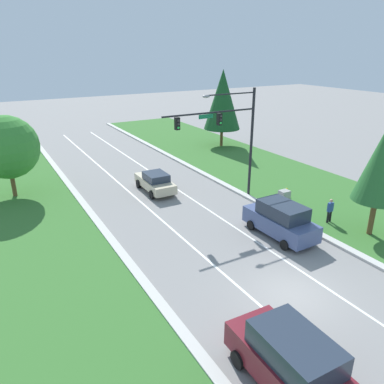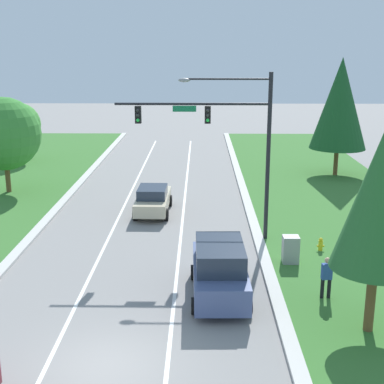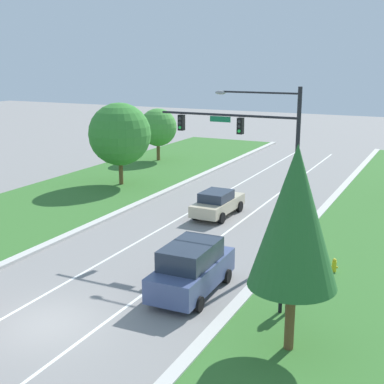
# 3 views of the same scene
# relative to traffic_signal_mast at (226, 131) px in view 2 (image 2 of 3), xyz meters

# --- Properties ---
(ground_plane) EXTENTS (160.00, 160.00, 0.00)m
(ground_plane) POSITION_rel_traffic_signal_mast_xyz_m (-3.95, -11.06, -5.38)
(ground_plane) COLOR gray
(curb_strip_right) EXTENTS (0.50, 90.00, 0.15)m
(curb_strip_right) POSITION_rel_traffic_signal_mast_xyz_m (1.70, -11.06, -5.31)
(curb_strip_right) COLOR beige
(curb_strip_right) RESTS_ON ground_plane
(lane_stripe_inner_left) EXTENTS (0.14, 81.00, 0.01)m
(lane_stripe_inner_left) POSITION_rel_traffic_signal_mast_xyz_m (-5.75, -11.06, -5.38)
(lane_stripe_inner_left) COLOR white
(lane_stripe_inner_left) RESTS_ON ground_plane
(lane_stripe_inner_right) EXTENTS (0.14, 81.00, 0.01)m
(lane_stripe_inner_right) POSITION_rel_traffic_signal_mast_xyz_m (-2.15, -11.06, -5.38)
(lane_stripe_inner_right) COLOR white
(lane_stripe_inner_right) RESTS_ON ground_plane
(traffic_signal_mast) EXTENTS (7.33, 0.41, 8.12)m
(traffic_signal_mast) POSITION_rel_traffic_signal_mast_xyz_m (0.00, 0.00, 0.00)
(traffic_signal_mast) COLOR black
(traffic_signal_mast) RESTS_ON ground_plane
(champagne_sedan) EXTENTS (2.02, 4.56, 1.59)m
(champagne_sedan) POSITION_rel_traffic_signal_mast_xyz_m (-3.88, 4.36, -4.57)
(champagne_sedan) COLOR beige
(champagne_sedan) RESTS_ON ground_plane
(slate_blue_suv) EXTENTS (2.24, 4.83, 2.13)m
(slate_blue_suv) POSITION_rel_traffic_signal_mast_xyz_m (-0.45, -6.27, -4.32)
(slate_blue_suv) COLOR #475684
(slate_blue_suv) RESTS_ON ground_plane
(utility_cabinet) EXTENTS (0.70, 0.60, 1.28)m
(utility_cabinet) POSITION_rel_traffic_signal_mast_xyz_m (2.76, -3.12, -4.74)
(utility_cabinet) COLOR #9E9E99
(utility_cabinet) RESTS_ON ground_plane
(pedestrian) EXTENTS (0.40, 0.25, 1.69)m
(pedestrian) POSITION_rel_traffic_signal_mast_xyz_m (3.52, -6.55, -4.45)
(pedestrian) COLOR black
(pedestrian) RESTS_ON ground_plane
(fire_hydrant) EXTENTS (0.34, 0.20, 0.70)m
(fire_hydrant) POSITION_rel_traffic_signal_mast_xyz_m (4.41, -1.65, -5.04)
(fire_hydrant) COLOR gold
(fire_hydrant) RESTS_ON ground_plane
(conifer_near_right_tree) EXTENTS (4.08, 4.08, 8.61)m
(conifer_near_right_tree) POSITION_rel_traffic_signal_mast_xyz_m (8.88, 13.95, -0.04)
(conifer_near_right_tree) COLOR brown
(conifer_near_right_tree) RESTS_ON ground_plane
(oak_near_left_tree) EXTENTS (4.68, 4.68, 6.24)m
(oak_near_left_tree) POSITION_rel_traffic_signal_mast_xyz_m (-13.74, 8.70, -1.48)
(oak_near_left_tree) COLOR brown
(oak_near_left_tree) RESTS_ON ground_plane
(conifer_far_right_tree) EXTENTS (2.87, 2.87, 6.90)m
(conifer_far_right_tree) POSITION_rel_traffic_signal_mast_xyz_m (4.41, -8.93, -0.79)
(conifer_far_right_tree) COLOR brown
(conifer_far_right_tree) RESTS_ON ground_plane
(oak_far_left_tree) EXTENTS (3.50, 3.50, 4.93)m
(oak_far_left_tree) POSITION_rel_traffic_signal_mast_xyz_m (-16.09, 18.59, -2.21)
(oak_far_left_tree) COLOR brown
(oak_far_left_tree) RESTS_ON ground_plane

